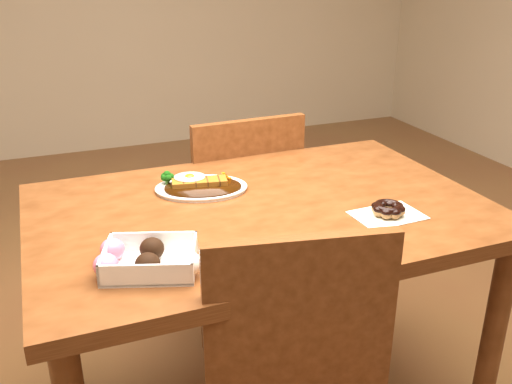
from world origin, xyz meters
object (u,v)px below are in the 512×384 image
object	(u,v)px
katsu_curry_plate	(200,186)
pon_de_ring	(388,209)
chair_far	(237,214)
donut_box	(147,258)
table	(261,239)

from	to	relation	value
katsu_curry_plate	pon_de_ring	bearing A→B (deg)	-40.73
chair_far	pon_de_ring	bearing A→B (deg)	100.79
chair_far	pon_de_ring	world-z (taller)	chair_far
katsu_curry_plate	donut_box	size ratio (longest dim) A/B	1.26
katsu_curry_plate	donut_box	world-z (taller)	donut_box
donut_box	pon_de_ring	world-z (taller)	donut_box
donut_box	katsu_curry_plate	bearing A→B (deg)	59.62
katsu_curry_plate	chair_far	bearing A→B (deg)	56.84
table	chair_far	world-z (taller)	chair_far
pon_de_ring	katsu_curry_plate	bearing A→B (deg)	139.27
donut_box	pon_de_ring	size ratio (longest dim) A/B	1.29
katsu_curry_plate	donut_box	bearing A→B (deg)	-120.38
table	chair_far	xyz separation A→B (m)	(0.12, 0.53, -0.17)
chair_far	katsu_curry_plate	distance (m)	0.52
table	chair_far	bearing A→B (deg)	77.55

